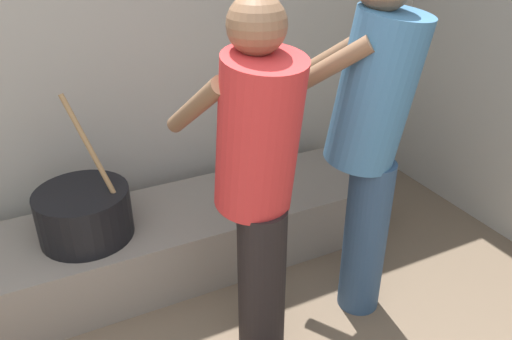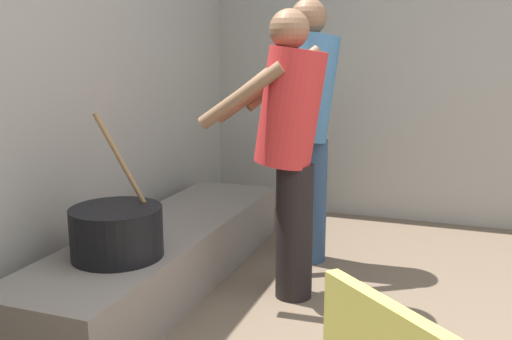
# 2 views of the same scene
# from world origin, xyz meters

# --- Properties ---
(block_enclosure_right) EXTENTS (0.20, 4.65, 2.20)m
(block_enclosure_right) POSITION_xyz_m (2.66, 0.00, 1.10)
(block_enclosure_right) COLOR #9E998E
(block_enclosure_right) RESTS_ON ground_plane
(hearth_ledge) EXTENTS (2.23, 0.60, 0.34)m
(hearth_ledge) POSITION_xyz_m (0.78, 1.70, 0.17)
(hearth_ledge) COLOR slate
(hearth_ledge) RESTS_ON ground_plane
(cooking_pot_main) EXTENTS (0.44, 0.44, 0.70)m
(cooking_pot_main) POSITION_xyz_m (0.28, 1.68, 0.47)
(cooking_pot_main) COLOR black
(cooking_pot_main) RESTS_ON hearth_ledge
(cook_in_red_shirt) EXTENTS (0.39, 0.67, 1.53)m
(cook_in_red_shirt) POSITION_xyz_m (0.86, 0.99, 0.87)
(cook_in_red_shirt) COLOR black
(cook_in_red_shirt) RESTS_ON ground_plane
(cook_in_blue_shirt) EXTENTS (0.69, 0.71, 1.63)m
(cook_in_blue_shirt) POSITION_xyz_m (1.41, 1.04, 0.94)
(cook_in_blue_shirt) COLOR navy
(cook_in_blue_shirt) RESTS_ON ground_plane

